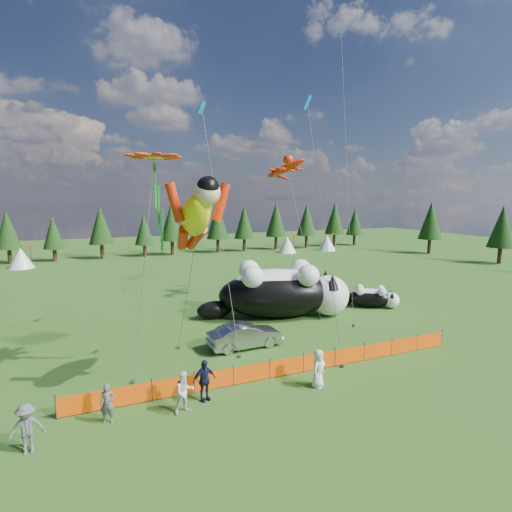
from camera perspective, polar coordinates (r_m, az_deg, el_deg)
The scene contains 18 objects.
ground at distance 24.68m, azimuth 1.16°, elevation -13.99°, with size 160.00×160.00×0.00m, color #16380A.
safety_fence at distance 21.99m, azimuth 4.43°, elevation -15.47°, with size 22.06×0.06×1.10m.
tree_line at distance 66.75m, azimuth -14.64°, elevation 3.41°, with size 90.00×4.00×8.00m, color black, non-canonical shape.
festival_tents at distance 64.66m, azimuth -4.23°, elevation 1.19°, with size 50.00×3.20×2.80m, color white, non-canonical shape.
cat_large at distance 31.70m, azimuth 3.86°, elevation -4.99°, with size 11.92×6.63×4.39m.
cat_small at distance 36.02m, azimuth 16.29°, elevation -5.66°, with size 4.56×3.61×1.85m.
car at distance 25.59m, azimuth -1.54°, elevation -11.31°, with size 1.64×4.71×1.55m, color #A2A2A6.
spectator_a at distance 18.82m, azimuth -20.47°, elevation -19.14°, with size 0.62×0.41×1.69m, color #545459.
spectator_b at distance 18.70m, azimuth -10.17°, elevation -18.57°, with size 0.92×0.54×1.89m, color silver.
spectator_c at distance 19.51m, azimuth -7.42°, elevation -17.19°, with size 1.15×0.59×1.97m, color #121632.
spectator_d at distance 18.03m, azimuth -29.94°, elevation -20.62°, with size 1.24×0.64×1.92m, color #545459.
spectator_e at distance 20.82m, azimuth 8.89°, elevation -15.58°, with size 0.94×0.61×1.92m, color silver.
superhero_kite at distance 19.17m, azimuth -8.62°, elevation 5.54°, with size 4.94×8.03×11.27m.
gecko_kite at distance 37.28m, azimuth 4.25°, elevation 12.38°, with size 5.63×10.67×14.10m.
flower_kite at distance 21.43m, azimuth -14.33°, elevation 13.20°, with size 3.57×3.57×11.66m.
diamond_kite_a at distance 27.58m, azimuth -7.57°, elevation 19.23°, with size 1.10×5.76×16.30m.
diamond_kite_b at distance 38.51m, azimuth 12.13°, elevation 27.76°, with size 3.36×7.80×24.75m.
diamond_kite_c at distance 21.35m, azimuth 7.63°, elevation 19.05°, with size 2.67×1.10×14.81m.
Camera 1 is at (-9.24, -20.89, 9.35)m, focal length 28.00 mm.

